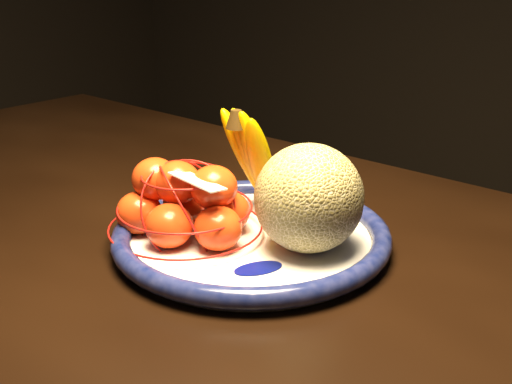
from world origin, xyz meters
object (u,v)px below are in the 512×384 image
Objects in this scene: banana_bunch at (255,155)px; cantaloupe at (309,198)px; fruit_bowl at (251,236)px; dining_table at (135,290)px; mandarin_bag at (185,205)px.

cantaloupe is at bearing -7.63° from banana_bunch.
cantaloupe is at bearing 8.23° from fruit_bowl.
cantaloupe reaches higher than dining_table.
fruit_bowl is at bearing -171.77° from cantaloupe.
fruit_bowl is 2.21× the size of banana_bunch.
mandarin_bag is at bearing -81.76° from banana_bunch.
banana_bunch is at bearing 57.67° from dining_table.
cantaloupe is at bearing 20.40° from mandarin_bag.
mandarin_bag is (-0.02, -0.12, -0.04)m from banana_bunch.
banana_bunch is at bearing 78.68° from mandarin_bag.
banana_bunch reaches higher than dining_table.
cantaloupe is (0.08, 0.01, 0.06)m from fruit_bowl.
cantaloupe is 0.65× the size of mandarin_bag.
fruit_bowl is 0.10m from cantaloupe.
dining_table is 4.81× the size of fruit_bowl.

